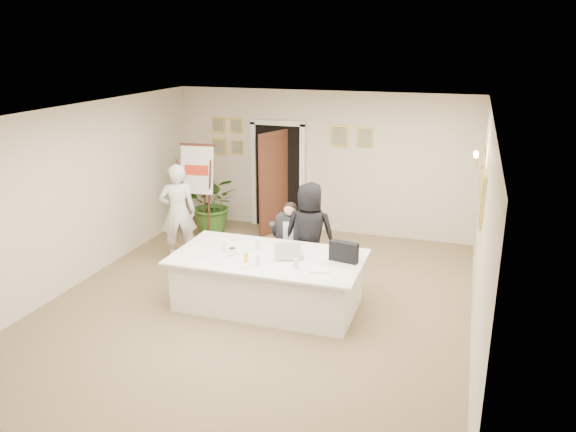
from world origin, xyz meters
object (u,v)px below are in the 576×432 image
Objects in this scene: oj_glass at (246,258)px; flip_chart at (200,196)px; conference_table at (268,280)px; seated_man at (289,241)px; potted_palm at (214,204)px; laptop at (291,248)px; steel_jug at (232,252)px; laptop_bag at (344,252)px; standing_woman at (309,234)px; standing_man at (178,212)px; paper_stack at (319,270)px.

flip_chart is at bearing 127.33° from oj_glass.
seated_man is (0.01, 0.98, 0.26)m from conference_table.
seated_man is 0.71× the size of flip_chart.
potted_palm reaches higher than laptop.
laptop is 0.84m from steel_jug.
laptop is at bearing 9.99° from conference_table.
standing_woman is at bearing 142.14° from laptop_bag.
laptop_bag is (1.07, 0.13, 0.53)m from conference_table.
potted_palm is (-2.16, 1.76, -0.06)m from seated_man.
oj_glass is at bearing -33.89° from steel_jug.
oj_glass is 1.18× the size of steel_jug.
conference_table is 1.20m from laptop_bag.
seated_man is 1.24m from steel_jug.
laptop_bag reaches higher than laptop.
conference_table is 2.50m from standing_man.
flip_chart reaches higher than standing_woman.
laptop_bag reaches higher than paper_stack.
paper_stack is at bearing 105.61° from standing_woman.
oj_glass is (-0.53, -0.39, -0.07)m from laptop.
conference_table is at bearing 170.59° from laptop.
standing_man is at bearing 160.02° from seated_man.
conference_table is at bearing 63.73° from standing_woman.
laptop_bag is 0.50m from paper_stack.
flip_chart reaches higher than steel_jug.
laptop_bag is at bearing 61.25° from paper_stack.
flip_chart is at bearing -34.37° from standing_woman.
laptop_bag reaches higher than conference_table.
conference_table is 1.09m from standing_woman.
conference_table is 1.02m from seated_man.
laptop_bag is 3.72× the size of steel_jug.
steel_jug is (-0.49, -0.14, 0.44)m from conference_table.
laptop_bag is (0.73, -0.81, 0.09)m from standing_woman.
laptop is 0.94× the size of laptop_bag.
oj_glass is at bearing 60.47° from standing_woman.
laptop_bag is (3.23, -2.61, 0.32)m from potted_palm.
flip_chart is 16.71× the size of steel_jug.
standing_man reaches higher than laptop_bag.
laptop is (0.32, -0.93, 0.26)m from seated_man.
oj_glass is (-0.21, -0.33, 0.45)m from conference_table.
flip_chart is at bearing 118.94° from laptop.
conference_table is 0.97m from paper_stack.
paper_stack is at bearing -53.76° from laptop.
paper_stack is (0.52, -0.35, -0.13)m from laptop.
standing_woman reaches higher than steel_jug.
seated_man is 1.01m from laptop.
potted_palm is at bearing 78.52° from flip_chart.
oj_glass is (-1.28, -0.46, -0.08)m from laptop_bag.
conference_table is 20.89× the size of oj_glass.
paper_stack reaches higher than conference_table.
standing_man is 6.38× the size of paper_stack.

